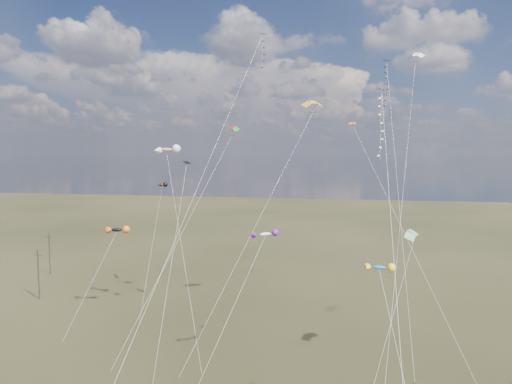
% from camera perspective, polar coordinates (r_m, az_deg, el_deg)
% --- Properties ---
extents(utility_pole_near, '(1.40, 0.20, 8.00)m').
position_cam_1_polar(utility_pole_near, '(82.13, -25.55, -9.25)').
color(utility_pole_near, black).
rests_on(utility_pole_near, ground).
extents(utility_pole_far, '(1.40, 0.20, 8.00)m').
position_cam_1_polar(utility_pole_far, '(97.76, -24.41, -6.98)').
color(utility_pole_far, black).
rests_on(utility_pole_far, ground).
extents(diamond_black_high, '(2.61, 21.23, 36.59)m').
position_cam_1_polar(diamond_black_high, '(67.03, 16.08, 11.42)').
color(diamond_black_high, black).
rests_on(diamond_black_high, ground).
extents(diamond_navy_tall, '(8.45, 31.54, 38.11)m').
position_cam_1_polar(diamond_navy_tall, '(54.73, -0.56, 14.32)').
color(diamond_navy_tall, '#0A154B').
rests_on(diamond_navy_tall, ground).
extents(diamond_black_mid, '(2.32, 16.41, 22.46)m').
position_cam_1_polar(diamond_black_mid, '(56.71, -9.65, -2.89)').
color(diamond_black_mid, black).
rests_on(diamond_black_mid, ground).
extents(diamond_navy_right, '(1.27, 23.67, 29.34)m').
position_cam_1_polar(diamond_navy_right, '(41.46, 15.48, 6.32)').
color(diamond_navy_right, '#090A54').
rests_on(diamond_navy_right, ground).
extents(diamond_orange_center, '(13.13, 17.08, 27.49)m').
position_cam_1_polar(diamond_orange_center, '(55.90, 15.80, 0.04)').
color(diamond_orange_center, '#F15B09').
rests_on(diamond_orange_center, ground).
extents(parafoil_yellow, '(14.16, 18.73, 30.82)m').
position_cam_1_polar(parafoil_yellow, '(61.03, 7.11, 10.98)').
color(parafoil_yellow, gold).
rests_on(parafoil_yellow, ground).
extents(parafoil_blue_white, '(7.47, 32.25, 37.98)m').
position_cam_1_polar(parafoil_blue_white, '(70.46, 19.30, 15.72)').
color(parafoil_blue_white, blue).
rests_on(parafoil_blue_white, ground).
extents(parafoil_striped, '(6.15, 10.40, 15.95)m').
position_cam_1_polar(parafoil_striped, '(50.40, 19.03, -4.84)').
color(parafoil_striped, yellow).
rests_on(parafoil_striped, ground).
extents(parafoil_tricolor, '(11.31, 15.43, 27.34)m').
position_cam_1_polar(parafoil_tricolor, '(59.38, -3.11, 7.87)').
color(parafoil_tricolor, yellow).
rests_on(parafoil_tricolor, ground).
extents(novelty_black_orange, '(3.71, 11.66, 13.12)m').
position_cam_1_polar(novelty_black_orange, '(68.20, -17.04, -4.58)').
color(novelty_black_orange, black).
rests_on(novelty_black_orange, ground).
extents(novelty_orange_black, '(2.76, 13.81, 18.80)m').
position_cam_1_polar(novelty_orange_black, '(75.17, -11.64, 0.82)').
color(novelty_orange_black, '#D26608').
rests_on(novelty_orange_black, ground).
extents(novelty_white_purple, '(7.11, 10.17, 15.65)m').
position_cam_1_polar(novelty_white_purple, '(46.76, 1.12, -5.40)').
color(novelty_white_purple, white).
rests_on(novelty_white_purple, ground).
extents(novelty_redwhite_stripe, '(10.95, 14.53, 24.59)m').
position_cam_1_polar(novelty_redwhite_stripe, '(62.60, -11.12, 5.16)').
color(novelty_redwhite_stripe, red).
rests_on(novelty_redwhite_stripe, ground).
extents(novelty_blue_yellow, '(4.42, 8.97, 14.97)m').
position_cam_1_polar(novelty_blue_yellow, '(37.33, 15.19, -9.29)').
color(novelty_blue_yellow, blue).
rests_on(novelty_blue_yellow, ground).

